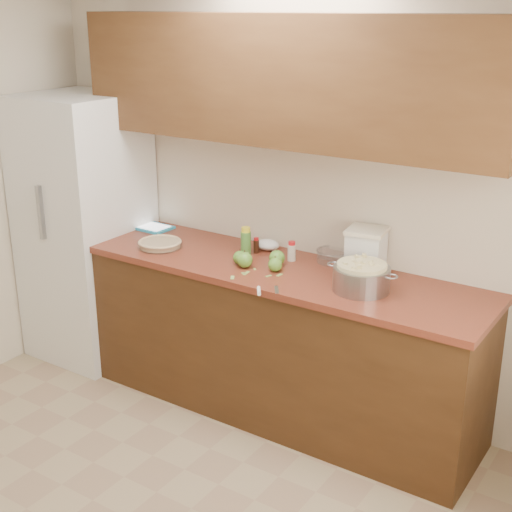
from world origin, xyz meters
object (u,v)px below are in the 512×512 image
Objects in this scene: flour_canister at (366,251)px; tablet at (153,227)px; colander at (361,277)px; pie at (160,244)px.

flour_canister is 1.55m from tablet.
flour_canister reaches higher than tablet.
colander is 1.56× the size of flour_canister.
pie is 1.34m from colander.
flour_canister is 1.03× the size of tablet.
tablet is at bearing 172.38° from colander.
flour_canister is at bearing 2.87° from tablet.
pie is 0.40m from tablet.
pie is 1.11× the size of tablet.
tablet is (-1.54, -0.03, -0.12)m from flour_canister.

